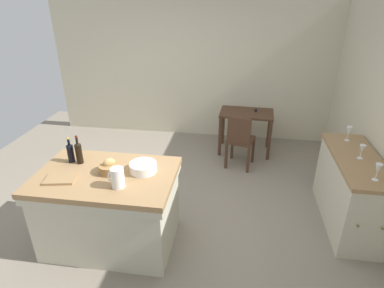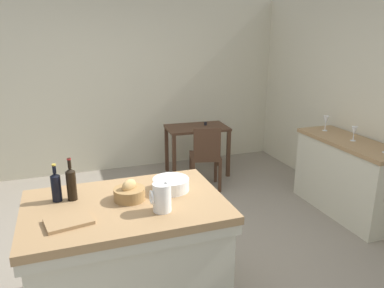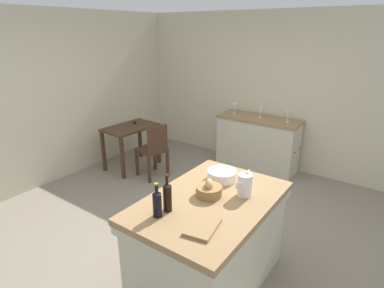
% 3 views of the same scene
% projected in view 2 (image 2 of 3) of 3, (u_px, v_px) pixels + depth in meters
% --- Properties ---
extents(ground_plane, '(6.76, 6.76, 0.00)m').
position_uv_depth(ground_plane, '(167.00, 251.00, 3.74)').
color(ground_plane, gray).
extents(wall_back, '(5.32, 0.12, 2.60)m').
position_uv_depth(wall_back, '(119.00, 86.00, 5.71)').
color(wall_back, beige).
rests_on(wall_back, ground).
extents(island_table, '(1.46, 0.97, 0.90)m').
position_uv_depth(island_table, '(128.00, 252.00, 2.87)').
color(island_table, '#99754C').
rests_on(island_table, ground).
extents(side_cabinet, '(0.52, 1.40, 0.90)m').
position_uv_depth(side_cabinet, '(347.00, 177.00, 4.44)').
color(side_cabinet, '#99754C').
rests_on(side_cabinet, ground).
extents(writing_desk, '(0.93, 0.61, 0.79)m').
position_uv_depth(writing_desk, '(197.00, 134.00, 5.61)').
color(writing_desk, '#472D1E').
rests_on(writing_desk, ground).
extents(wooden_chair, '(0.48, 0.48, 0.90)m').
position_uv_depth(wooden_chair, '(206.00, 155.00, 5.08)').
color(wooden_chair, '#472D1E').
rests_on(wooden_chair, ground).
extents(pitcher, '(0.17, 0.13, 0.25)m').
position_uv_depth(pitcher, '(162.00, 197.00, 2.60)').
color(pitcher, white).
rests_on(pitcher, island_table).
extents(wash_bowl, '(0.29, 0.29, 0.10)m').
position_uv_depth(wash_bowl, '(171.00, 184.00, 2.96)').
color(wash_bowl, white).
rests_on(wash_bowl, island_table).
extents(bread_basket, '(0.23, 0.23, 0.16)m').
position_uv_depth(bread_basket, '(129.00, 193.00, 2.79)').
color(bread_basket, olive).
rests_on(bread_basket, island_table).
extents(cutting_board, '(0.33, 0.26, 0.02)m').
position_uv_depth(cutting_board, '(69.00, 221.00, 2.46)').
color(cutting_board, '#99754C').
rests_on(cutting_board, island_table).
extents(wine_bottle_dark, '(0.07, 0.07, 0.33)m').
position_uv_depth(wine_bottle_dark, '(71.00, 183.00, 2.77)').
color(wine_bottle_dark, black).
rests_on(wine_bottle_dark, island_table).
extents(wine_bottle_amber, '(0.07, 0.07, 0.29)m').
position_uv_depth(wine_bottle_amber, '(56.00, 186.00, 2.75)').
color(wine_bottle_amber, black).
rests_on(wine_bottle_amber, island_table).
extents(wine_glass_left, '(0.07, 0.07, 0.17)m').
position_uv_depth(wine_glass_left, '(354.00, 131.00, 4.27)').
color(wine_glass_left, white).
rests_on(wine_glass_left, side_cabinet).
extents(wine_glass_middle, '(0.07, 0.07, 0.19)m').
position_uv_depth(wine_glass_middle, '(326.00, 121.00, 4.70)').
color(wine_glass_middle, white).
rests_on(wine_glass_middle, side_cabinet).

